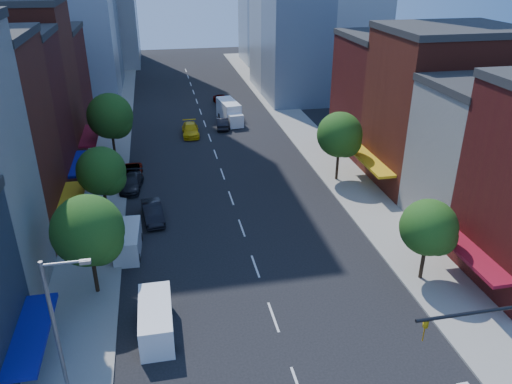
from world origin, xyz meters
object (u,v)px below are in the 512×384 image
cargo_van_near (156,321)px  pedestrian_far (93,250)px  box_truck (230,112)px  cargo_van_far (128,242)px  traffic_car_oncoming (222,123)px  taxi (190,130)px  parked_car_second (153,212)px  traffic_car_far (221,99)px  parked_car_third (132,173)px  parked_car_rear (132,183)px

cargo_van_near → pedestrian_far: bearing=115.8°
box_truck → cargo_van_far: bearing=-119.3°
traffic_car_oncoming → pedestrian_far: 33.42m
cargo_van_near → pedestrian_far: size_ratio=3.16×
taxi → pedestrian_far: size_ratio=3.24×
parked_car_second → traffic_car_far: bearing=67.0°
parked_car_third → box_truck: size_ratio=0.63×
parked_car_second → traffic_car_oncoming: 26.39m
parked_car_second → traffic_car_oncoming: bearing=62.3°
pedestrian_far → box_truck: bearing=165.8°
parked_car_second → traffic_car_far: size_ratio=0.99×
parked_car_third → traffic_car_oncoming: 18.81m
cargo_van_near → box_truck: (11.09, 42.51, 0.29)m
cargo_van_near → traffic_car_oncoming: (9.67, 39.76, -0.33)m
parked_car_second → traffic_car_oncoming: (9.67, 24.56, -0.05)m
cargo_van_near → traffic_car_oncoming: 40.92m
parked_car_third → parked_car_second: bearing=-79.3°
parked_car_third → cargo_van_far: (-0.01, -14.92, 0.37)m
cargo_van_near → taxi: 38.04m
parked_car_rear → pedestrian_far: size_ratio=2.99×
parked_car_rear → box_truck: box_truck is taller
taxi → traffic_car_oncoming: (4.49, 2.07, -0.02)m
cargo_van_near → box_truck: size_ratio=0.69×
cargo_van_near → cargo_van_far: (-2.01, 10.09, -0.05)m
cargo_van_near → traffic_car_far: cargo_van_near is taller
cargo_van_far → traffic_car_oncoming: (11.68, 29.67, -0.28)m
box_truck → pedestrian_far: box_truck is taller
parked_car_rear → cargo_van_near: size_ratio=0.95×
taxi → traffic_car_oncoming: size_ratio=1.17×
taxi → pedestrian_far: 29.80m
traffic_car_far → pedestrian_far: size_ratio=2.99×
parked_car_rear → pedestrian_far: pedestrian_far is taller
parked_car_third → pedestrian_far: bearing=-100.3°
pedestrian_far → parked_car_third: bearing=-178.3°
parked_car_rear → pedestrian_far: (-2.57, -12.73, 0.26)m
traffic_car_far → parked_car_rear: bearing=64.0°
parked_car_third → cargo_van_far: 14.93m
parked_car_second → parked_car_third: parked_car_second is taller
parked_car_third → parked_car_rear: size_ratio=0.96×
cargo_van_near → parked_car_second: bearing=90.1°
parked_car_rear → box_truck: 24.12m
traffic_car_oncoming → box_truck: bearing=-111.7°
parked_car_rear → cargo_van_near: cargo_van_near is taller
traffic_car_far → cargo_van_far: bearing=70.5°
parked_car_second → cargo_van_near: 15.20m
parked_car_third → parked_car_rear: bearing=-90.9°
traffic_car_far → parked_car_third: bearing=61.9°
pedestrian_far → traffic_car_oncoming: bearing=165.9°
parked_car_third → cargo_van_near: cargo_van_near is taller
parked_car_third → cargo_van_near: (2.00, -25.01, 0.42)m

